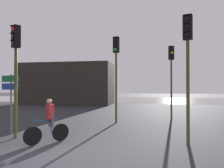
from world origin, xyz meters
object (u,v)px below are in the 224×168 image
at_px(direction_sign_post, 11,93).
at_px(cyclist, 49,121).
at_px(distant_building, 66,84).
at_px(traffic_light_center, 116,63).
at_px(traffic_light_near_left, 16,60).
at_px(traffic_light_far_right, 171,68).
at_px(traffic_light_near_right, 188,54).

relative_size(direction_sign_post, cyclist, 1.60).
relative_size(distant_building, traffic_light_center, 2.24).
bearing_deg(traffic_light_near_left, traffic_light_far_right, -107.42).
xyz_separation_m(traffic_light_far_right, cyclist, (-4.93, -7.32, -2.45)).
bearing_deg(traffic_light_far_right, direction_sign_post, 24.84).
bearing_deg(distant_building, traffic_light_near_left, -73.87).
height_order(traffic_light_near_right, direction_sign_post, traffic_light_near_right).
bearing_deg(traffic_light_center, traffic_light_near_left, 66.80).
xyz_separation_m(traffic_light_near_left, traffic_light_near_right, (6.65, 0.38, 0.09)).
relative_size(traffic_light_center, cyclist, 3.04).
height_order(traffic_light_center, traffic_light_near_right, traffic_light_center).
height_order(traffic_light_near_right, traffic_light_far_right, traffic_light_far_right).
bearing_deg(traffic_light_near_left, direction_sign_post, -16.94).
height_order(distant_building, traffic_light_center, traffic_light_center).
distance_m(direction_sign_post, cyclist, 2.72).
distance_m(traffic_light_near_right, direction_sign_post, 7.46).
bearing_deg(traffic_light_center, distant_building, -42.60).
distance_m(distant_building, traffic_light_far_right, 14.97).
xyz_separation_m(traffic_light_center, cyclist, (-1.68, -4.84, -2.57)).
height_order(traffic_light_far_right, cyclist, traffic_light_far_right).
bearing_deg(direction_sign_post, traffic_light_far_right, -121.52).
xyz_separation_m(traffic_light_far_right, direction_sign_post, (-7.25, -6.29, -1.48)).
distance_m(distant_building, direction_sign_post, 16.51).
xyz_separation_m(traffic_light_near_left, traffic_light_center, (3.33, 4.43, 0.25)).
bearing_deg(cyclist, distant_building, -28.02).
bearing_deg(direction_sign_post, cyclist, 173.52).
bearing_deg(direction_sign_post, distant_building, -57.98).
relative_size(distant_building, cyclist, 6.80).
bearing_deg(traffic_light_center, traffic_light_far_right, -128.97).
distance_m(traffic_light_center, traffic_light_far_right, 4.10).
distance_m(traffic_light_far_right, direction_sign_post, 9.71).
distance_m(traffic_light_near_right, cyclist, 5.60).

